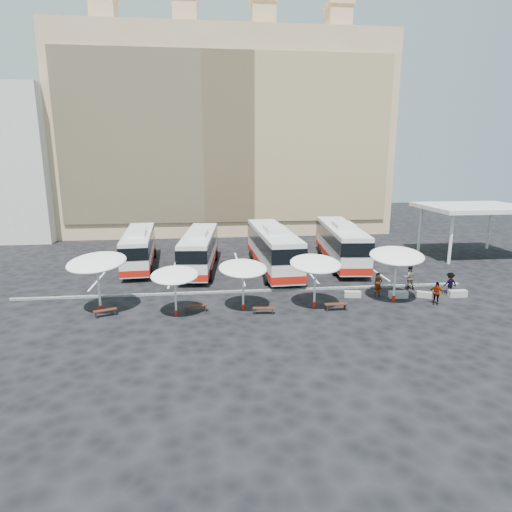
{
  "coord_description": "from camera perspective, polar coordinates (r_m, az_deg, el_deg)",
  "views": [
    {
      "loc": [
        -2.79,
        -30.28,
        10.07
      ],
      "look_at": [
        1.0,
        3.0,
        2.2
      ],
      "focal_mm": 30.0,
      "sensor_mm": 36.0,
      "label": 1
    }
  ],
  "objects": [
    {
      "name": "passenger_1",
      "position": [
        35.01,
        19.74,
        -2.7
      ],
      "size": [
        0.97,
        0.79,
        1.87
      ],
      "primitive_type": "imported",
      "rotation": [
        0.0,
        0.0,
        3.05
      ],
      "color": "black",
      "rests_on": "ground"
    },
    {
      "name": "sunshade_4",
      "position": [
        31.15,
        18.25,
        -0.01
      ],
      "size": [
        4.63,
        4.67,
        3.88
      ],
      "rotation": [
        0.0,
        0.0,
        -0.3
      ],
      "color": "silver",
      "rests_on": "ground"
    },
    {
      "name": "sunshade_1",
      "position": [
        27.58,
        -10.8,
        -2.55
      ],
      "size": [
        3.17,
        3.2,
        3.16
      ],
      "rotation": [
        0.0,
        0.0,
        -0.05
      ],
      "color": "silver",
      "rests_on": "ground"
    },
    {
      "name": "wood_bench_3",
      "position": [
        29.13,
        10.63,
        -6.47
      ],
      "size": [
        1.55,
        0.43,
        0.47
      ],
      "rotation": [
        0.0,
        0.0,
        -0.01
      ],
      "color": "black",
      "rests_on": "ground"
    },
    {
      "name": "sunshade_0",
      "position": [
        29.41,
        -20.48,
        -0.84
      ],
      "size": [
        4.84,
        4.87,
        3.94
      ],
      "rotation": [
        0.0,
        0.0,
        -0.35
      ],
      "color": "silver",
      "rests_on": "ground"
    },
    {
      "name": "bus_2",
      "position": [
        38.14,
        2.25,
        1.17
      ],
      "size": [
        3.44,
        13.12,
        4.13
      ],
      "rotation": [
        0.0,
        0.0,
        0.04
      ],
      "color": "silver",
      "rests_on": "ground"
    },
    {
      "name": "conc_bench_0",
      "position": [
        32.08,
        12.75,
        -4.99
      ],
      "size": [
        1.25,
        0.6,
        0.45
      ],
      "primitive_type": "cube",
      "rotation": [
        0.0,
        0.0,
        -0.18
      ],
      "color": "gray",
      "rests_on": "ground"
    },
    {
      "name": "conc_bench_2",
      "position": [
        33.58,
        21.41,
        -4.8
      ],
      "size": [
        1.18,
        0.8,
        0.42
      ],
      "primitive_type": "cube",
      "rotation": [
        0.0,
        0.0,
        -0.42
      ],
      "color": "gray",
      "rests_on": "ground"
    },
    {
      "name": "bus_1",
      "position": [
        38.82,
        -7.53,
        0.96
      ],
      "size": [
        3.54,
        11.91,
        3.72
      ],
      "rotation": [
        0.0,
        0.0,
        -0.09
      ],
      "color": "silver",
      "rests_on": "ground"
    },
    {
      "name": "bus_0",
      "position": [
        41.02,
        -15.34,
        1.18
      ],
      "size": [
        3.25,
        11.52,
        3.61
      ],
      "rotation": [
        0.0,
        0.0,
        0.07
      ],
      "color": "silver",
      "rests_on": "ground"
    },
    {
      "name": "wood_bench_2",
      "position": [
        28.02,
        1.04,
        -7.11
      ],
      "size": [
        1.46,
        0.53,
        0.44
      ],
      "rotation": [
        0.0,
        0.0,
        -0.11
      ],
      "color": "black",
      "rests_on": "ground"
    },
    {
      "name": "curb_divider",
      "position": [
        32.48,
        -1.26,
        -4.7
      ],
      "size": [
        34.0,
        0.25,
        0.15
      ],
      "primitive_type": "cube",
      "color": "black",
      "rests_on": "ground"
    },
    {
      "name": "sandstone_building",
      "position": [
        62.26,
        -4.07,
        15.54
      ],
      "size": [
        42.0,
        18.25,
        29.6
      ],
      "color": "tan",
      "rests_on": "ground"
    },
    {
      "name": "service_canopy",
      "position": [
        48.65,
        27.1,
        5.64
      ],
      "size": [
        10.0,
        8.0,
        5.2
      ],
      "color": "silver",
      "rests_on": "ground"
    },
    {
      "name": "passenger_0",
      "position": [
        32.57,
        15.95,
        -3.68
      ],
      "size": [
        0.69,
        0.49,
        1.77
      ],
      "primitive_type": "imported",
      "rotation": [
        0.0,
        0.0,
        0.1
      ],
      "color": "black",
      "rests_on": "ground"
    },
    {
      "name": "ground",
      "position": [
        32.03,
        -1.17,
        -5.1
      ],
      "size": [
        120.0,
        120.0,
        0.0
      ],
      "primitive_type": "plane",
      "color": "black",
      "rests_on": "ground"
    },
    {
      "name": "conc_bench_1",
      "position": [
        32.79,
        18.43,
        -4.91
      ],
      "size": [
        1.36,
        0.51,
        0.5
      ],
      "primitive_type": "cube",
      "rotation": [
        0.0,
        0.0,
        -0.05
      ],
      "color": "gray",
      "rests_on": "ground"
    },
    {
      "name": "sunshade_3",
      "position": [
        28.71,
        7.94,
        -1.06
      ],
      "size": [
        3.82,
        3.86,
        3.59
      ],
      "rotation": [
        0.0,
        0.0,
        0.12
      ],
      "color": "silver",
      "rests_on": "ground"
    },
    {
      "name": "conc_bench_3",
      "position": [
        34.66,
        25.29,
        -4.55
      ],
      "size": [
        1.33,
        0.47,
        0.49
      ],
      "primitive_type": "cube",
      "rotation": [
        0.0,
        0.0,
        -0.02
      ],
      "color": "gray",
      "rests_on": "ground"
    },
    {
      "name": "sunshade_2",
      "position": [
        28.07,
        -1.75,
        -1.68
      ],
      "size": [
        3.8,
        3.84,
        3.36
      ],
      "rotation": [
        0.0,
        0.0,
        0.21
      ],
      "color": "silver",
      "rests_on": "ground"
    },
    {
      "name": "wood_bench_0",
      "position": [
        29.3,
        -19.47,
        -6.97
      ],
      "size": [
        1.47,
        0.9,
        0.44
      ],
      "rotation": [
        0.0,
        0.0,
        0.39
      ],
      "color": "black",
      "rests_on": "ground"
    },
    {
      "name": "apartment_block",
      "position": [
        63.51,
        -30.45,
        10.48
      ],
      "size": [
        14.0,
        14.0,
        18.0
      ],
      "primitive_type": "cube",
      "color": "beige",
      "rests_on": "ground"
    },
    {
      "name": "wood_bench_1",
      "position": [
        28.63,
        -8.06,
        -6.73
      ],
      "size": [
        1.6,
        0.67,
        0.48
      ],
      "rotation": [
        0.0,
        0.0,
        0.17
      ],
      "color": "black",
      "rests_on": "ground"
    },
    {
      "name": "passenger_2",
      "position": [
        32.14,
        22.9,
        -4.59
      ],
      "size": [
        1.02,
        0.84,
        1.63
      ],
      "primitive_type": "imported",
      "rotation": [
        0.0,
        0.0,
        -0.56
      ],
      "color": "black",
      "rests_on": "ground"
    },
    {
      "name": "bus_3",
      "position": [
        41.34,
        11.23,
        1.82
      ],
      "size": [
        3.94,
        13.03,
        4.07
      ],
      "rotation": [
        0.0,
        0.0,
        -0.1
      ],
      "color": "silver",
      "rests_on": "ground"
    },
    {
      "name": "bay_lines",
      "position": [
        39.68,
        -2.25,
        -1.48
      ],
      "size": [
        24.15,
        12.0,
        0.01
      ],
      "color": "white",
      "rests_on": "ground"
    },
    {
      "name": "passenger_3",
      "position": [
        34.91,
        24.43,
        -3.34
      ],
      "size": [
        1.13,
        0.72,
        1.66
      ],
      "primitive_type": "imported",
      "rotation": [
        0.0,
        0.0,
        3.24
      ],
      "color": "black",
      "rests_on": "ground"
    }
  ]
}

